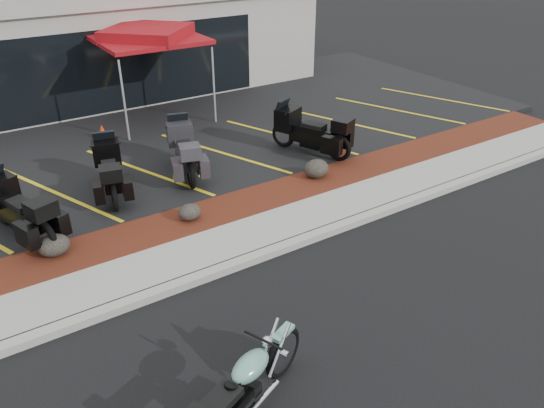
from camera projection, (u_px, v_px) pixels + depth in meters
ground at (262, 292)px, 9.45m from camera, size 90.00×90.00×0.00m
curb at (237, 264)px, 10.07m from camera, size 24.00×0.25×0.15m
sidewalk at (220, 247)px, 10.59m from camera, size 24.00×1.20×0.15m
mulch_bed at (194, 221)px, 11.47m from camera, size 24.00×1.20×0.16m
upper_lot at (113, 142)px, 15.44m from camera, size 26.00×9.60×0.15m
dealership_building at (50, 37)px, 19.12m from camera, size 18.00×8.16×4.00m
boulder_left at (54, 245)px, 10.09m from camera, size 0.60×0.50×0.42m
boulder_mid at (189, 212)px, 11.29m from camera, size 0.49×0.41×0.35m
boulder_right at (316, 169)px, 13.09m from camera, size 0.64×0.53×0.45m
hero_cruiser at (283, 346)px, 7.53m from camera, size 3.03×1.83×1.05m
touring_black_mid at (107, 156)px, 12.76m from camera, size 1.33×2.34×1.28m
touring_grey at (179, 137)px, 13.76m from camera, size 1.45×2.44×1.33m
touring_black_rear at (283, 123)px, 14.60m from camera, size 1.78×2.54×1.38m
traffic_cone at (102, 132)px, 15.33m from camera, size 0.44×0.44×0.43m
popup_canopy at (148, 36)px, 15.85m from camera, size 3.99×3.99×2.81m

